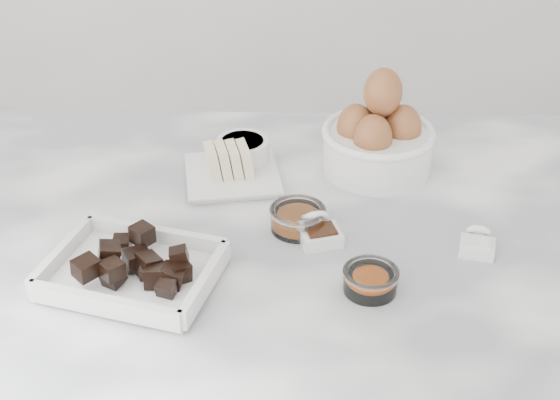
{
  "coord_description": "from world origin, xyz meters",
  "views": [
    {
      "loc": [
        0.05,
        -0.92,
        1.59
      ],
      "look_at": [
        0.02,
        0.03,
        0.98
      ],
      "focal_mm": 50.0,
      "sensor_mm": 36.0,
      "label": 1
    }
  ],
  "objects_px": {
    "chocolate_dish": "(132,266)",
    "honey_bowl": "(298,218)",
    "sugar_ramekin": "(243,153)",
    "vanilla_spoon": "(319,232)",
    "egg_bowl": "(378,138)",
    "butter_plate": "(231,169)",
    "salt_spoon": "(477,243)",
    "zest_bowl": "(371,279)"
  },
  "relations": [
    {
      "from": "butter_plate",
      "to": "vanilla_spoon",
      "type": "relative_size",
      "value": 2.14
    },
    {
      "from": "egg_bowl",
      "to": "zest_bowl",
      "type": "relative_size",
      "value": 2.47
    },
    {
      "from": "salt_spoon",
      "to": "sugar_ramekin",
      "type": "bearing_deg",
      "value": 146.97
    },
    {
      "from": "egg_bowl",
      "to": "vanilla_spoon",
      "type": "bearing_deg",
      "value": -115.43
    },
    {
      "from": "sugar_ramekin",
      "to": "egg_bowl",
      "type": "relative_size",
      "value": 0.46
    },
    {
      "from": "honey_bowl",
      "to": "zest_bowl",
      "type": "xyz_separation_m",
      "value": [
        0.1,
        -0.14,
        -0.0
      ]
    },
    {
      "from": "butter_plate",
      "to": "sugar_ramekin",
      "type": "relative_size",
      "value": 1.98
    },
    {
      "from": "chocolate_dish",
      "to": "honey_bowl",
      "type": "height_order",
      "value": "chocolate_dish"
    },
    {
      "from": "butter_plate",
      "to": "salt_spoon",
      "type": "bearing_deg",
      "value": -26.9
    },
    {
      "from": "salt_spoon",
      "to": "zest_bowl",
      "type": "bearing_deg",
      "value": -149.54
    },
    {
      "from": "chocolate_dish",
      "to": "salt_spoon",
      "type": "relative_size",
      "value": 3.88
    },
    {
      "from": "vanilla_spoon",
      "to": "zest_bowl",
      "type": "bearing_deg",
      "value": -59.65
    },
    {
      "from": "zest_bowl",
      "to": "salt_spoon",
      "type": "xyz_separation_m",
      "value": [
        0.16,
        0.09,
        -0.01
      ]
    },
    {
      "from": "butter_plate",
      "to": "vanilla_spoon",
      "type": "height_order",
      "value": "butter_plate"
    },
    {
      "from": "sugar_ramekin",
      "to": "vanilla_spoon",
      "type": "relative_size",
      "value": 1.08
    },
    {
      "from": "egg_bowl",
      "to": "honey_bowl",
      "type": "relative_size",
      "value": 2.23
    },
    {
      "from": "zest_bowl",
      "to": "vanilla_spoon",
      "type": "bearing_deg",
      "value": 120.35
    },
    {
      "from": "butter_plate",
      "to": "egg_bowl",
      "type": "relative_size",
      "value": 0.92
    },
    {
      "from": "butter_plate",
      "to": "egg_bowl",
      "type": "distance_m",
      "value": 0.24
    },
    {
      "from": "chocolate_dish",
      "to": "sugar_ramekin",
      "type": "relative_size",
      "value": 3.0
    },
    {
      "from": "egg_bowl",
      "to": "butter_plate",
      "type": "bearing_deg",
      "value": -169.96
    },
    {
      "from": "butter_plate",
      "to": "zest_bowl",
      "type": "xyz_separation_m",
      "value": [
        0.2,
        -0.27,
        -0.0
      ]
    },
    {
      "from": "butter_plate",
      "to": "salt_spoon",
      "type": "xyz_separation_m",
      "value": [
        0.36,
        -0.18,
        -0.01
      ]
    },
    {
      "from": "sugar_ramekin",
      "to": "salt_spoon",
      "type": "relative_size",
      "value": 1.29
    },
    {
      "from": "vanilla_spoon",
      "to": "salt_spoon",
      "type": "xyz_separation_m",
      "value": [
        0.22,
        -0.02,
        -0.0
      ]
    },
    {
      "from": "chocolate_dish",
      "to": "honey_bowl",
      "type": "relative_size",
      "value": 3.1
    },
    {
      "from": "egg_bowl",
      "to": "salt_spoon",
      "type": "height_order",
      "value": "egg_bowl"
    },
    {
      "from": "egg_bowl",
      "to": "vanilla_spoon",
      "type": "distance_m",
      "value": 0.23
    },
    {
      "from": "chocolate_dish",
      "to": "egg_bowl",
      "type": "distance_m",
      "value": 0.46
    },
    {
      "from": "honey_bowl",
      "to": "zest_bowl",
      "type": "distance_m",
      "value": 0.17
    },
    {
      "from": "chocolate_dish",
      "to": "egg_bowl",
      "type": "bearing_deg",
      "value": 41.47
    },
    {
      "from": "egg_bowl",
      "to": "vanilla_spoon",
      "type": "height_order",
      "value": "egg_bowl"
    },
    {
      "from": "honey_bowl",
      "to": "vanilla_spoon",
      "type": "height_order",
      "value": "vanilla_spoon"
    },
    {
      "from": "egg_bowl",
      "to": "sugar_ramekin",
      "type": "bearing_deg",
      "value": -179.62
    },
    {
      "from": "butter_plate",
      "to": "egg_bowl",
      "type": "bearing_deg",
      "value": 10.04
    },
    {
      "from": "sugar_ramekin",
      "to": "egg_bowl",
      "type": "xyz_separation_m",
      "value": [
        0.22,
        0.0,
        0.03
      ]
    },
    {
      "from": "chocolate_dish",
      "to": "vanilla_spoon",
      "type": "xyz_separation_m",
      "value": [
        0.25,
        0.1,
        -0.01
      ]
    },
    {
      "from": "butter_plate",
      "to": "zest_bowl",
      "type": "bearing_deg",
      "value": -53.33
    },
    {
      "from": "sugar_ramekin",
      "to": "vanilla_spoon",
      "type": "xyz_separation_m",
      "value": [
        0.12,
        -0.2,
        -0.01
      ]
    },
    {
      "from": "butter_plate",
      "to": "sugar_ramekin",
      "type": "xyz_separation_m",
      "value": [
        0.02,
        0.04,
        0.01
      ]
    },
    {
      "from": "egg_bowl",
      "to": "vanilla_spoon",
      "type": "relative_size",
      "value": 2.32
    },
    {
      "from": "salt_spoon",
      "to": "butter_plate",
      "type": "bearing_deg",
      "value": 153.1
    }
  ]
}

